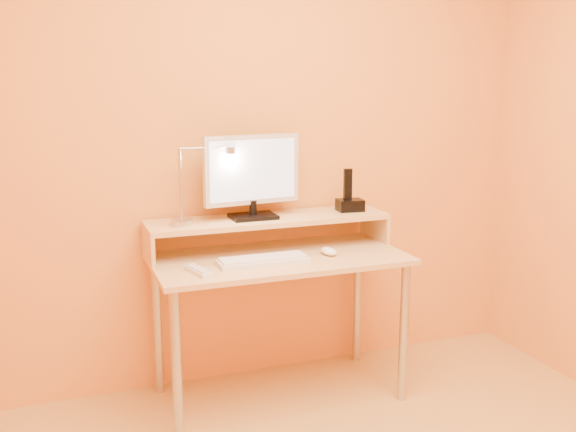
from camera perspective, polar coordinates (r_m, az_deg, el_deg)
name	(u,v)px	position (r m, az deg, el deg)	size (l,w,h in m)	color
wall_back	(257,139)	(3.27, -2.75, 6.84)	(3.00, 0.04, 2.50)	orange
desk_leg_fl	(177,367)	(2.83, -9.83, -13.10)	(0.04, 0.04, 0.69)	#B1B1B7
desk_leg_fr	(404,333)	(3.20, 10.23, -10.15)	(0.04, 0.04, 0.69)	#B1B1B7
desk_leg_bl	(158,326)	(3.29, -11.50, -9.57)	(0.04, 0.04, 0.69)	#B1B1B7
desk_leg_br	(357,300)	(3.61, 6.17, -7.46)	(0.04, 0.04, 0.69)	#B1B1B7
desk_lower	(279,258)	(3.07, -0.82, -3.78)	(1.20, 0.60, 0.03)	tan
shelf_riser_left	(148,246)	(3.06, -12.29, -2.59)	(0.02, 0.30, 0.14)	tan
shelf_riser_right	(375,226)	(3.42, 7.69, -0.90)	(0.02, 0.30, 0.14)	tan
desk_shelf	(269,220)	(3.17, -1.74, -0.31)	(1.20, 0.30, 0.03)	tan
monitor_foot	(253,216)	(3.14, -3.11, -0.04)	(0.22, 0.16, 0.02)	black
monitor_neck	(253,208)	(3.13, -3.12, 0.75)	(0.04, 0.04, 0.07)	black
monitor_panel	(252,170)	(3.11, -3.21, 4.13)	(0.49, 0.04, 0.33)	silver
monitor_back	(251,169)	(3.13, -3.34, 4.18)	(0.44, 0.01, 0.28)	black
monitor_screen	(253,170)	(3.09, -3.11, 4.09)	(0.45, 0.00, 0.29)	silver
lamp_base	(182,222)	(3.03, -9.39, -0.56)	(0.10, 0.10, 0.03)	#B1B1B7
lamp_post	(181,185)	(2.99, -9.51, 2.76)	(0.01, 0.01, 0.33)	#B1B1B7
lamp_arm	(205,148)	(3.00, -7.35, 6.01)	(0.01, 0.01, 0.24)	#B1B1B7
lamp_head	(230,150)	(3.03, -5.13, 5.84)	(0.04, 0.04, 0.03)	#B1B1B7
lamp_bulb	(231,154)	(3.03, -5.12, 5.53)	(0.03, 0.03, 0.00)	#FFEAC6
phone_dock	(350,205)	(3.33, 5.52, 0.96)	(0.13, 0.10, 0.06)	black
phone_handset	(348,184)	(3.30, 5.32, 2.82)	(0.04, 0.03, 0.16)	black
phone_led	(362,206)	(3.30, 6.61, 0.86)	(0.01, 0.00, 0.04)	#1E7BFF
keyboard	(263,261)	(2.94, -2.21, -4.02)	(0.42, 0.13, 0.02)	white
mouse	(329,251)	(3.09, 3.63, -3.13)	(0.06, 0.11, 0.04)	white
remote_control	(198,271)	(2.82, -7.98, -4.86)	(0.05, 0.19, 0.02)	white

